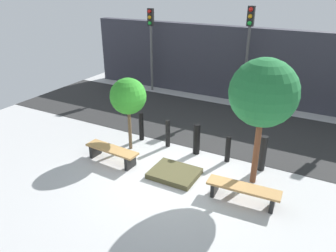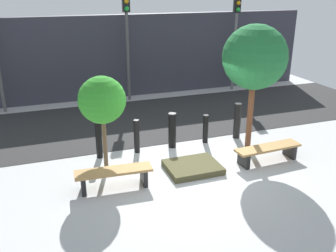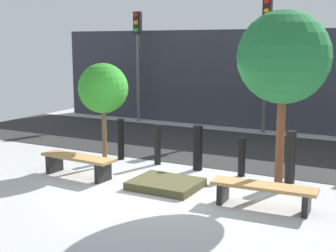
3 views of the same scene
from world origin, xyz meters
TOP-DOWN VIEW (x-y plane):
  - ground_plane at (0.00, 0.00)m, footprint 18.00×18.00m
  - road_strip at (0.00, 3.93)m, footprint 18.00×4.49m
  - building_facade at (0.00, 7.20)m, footprint 16.20×0.50m
  - bench_left at (-2.05, -0.28)m, footprint 1.78×0.55m
  - bench_right at (2.05, -0.28)m, footprint 1.86×0.55m
  - planter_bed at (0.00, -0.08)m, footprint 1.33×1.07m
  - tree_behind_left_bench at (-2.05, 0.71)m, footprint 1.15×1.15m
  - tree_behind_right_bench at (2.05, 0.71)m, footprint 1.73×1.73m
  - bollard_far_left at (-2.09, 1.44)m, footprint 0.17×0.17m
  - bollard_left at (-1.04, 1.44)m, footprint 0.16×0.16m
  - bollard_center at (0.00, 1.44)m, footprint 0.22×0.22m
  - bollard_right at (1.04, 1.44)m, footprint 0.16×0.16m
  - bollard_far_right at (2.09, 1.44)m, footprint 0.21×0.21m
  - traffic_light_west at (-4.70, 6.46)m, footprint 0.28×0.27m
  - traffic_light_mid_west at (0.00, 6.46)m, footprint 0.28×0.27m

SIDE VIEW (x-z plane):
  - ground_plane at x=0.00m, z-range 0.00..0.00m
  - road_strip at x=0.00m, z-range 0.00..0.01m
  - planter_bed at x=0.00m, z-range 0.00..0.16m
  - bench_right at x=2.05m, z-range 0.10..0.52m
  - bench_left at x=-2.05m, z-range 0.10..0.56m
  - bollard_right at x=1.04m, z-range 0.00..0.85m
  - bollard_left at x=-1.04m, z-range 0.00..0.95m
  - bollard_far_left at x=-2.09m, z-range 0.00..1.01m
  - bollard_center at x=0.00m, z-range 0.00..1.02m
  - bollard_far_right at x=2.09m, z-range 0.00..1.09m
  - building_facade at x=0.00m, z-range 0.00..3.28m
  - tree_behind_left_bench at x=-2.05m, z-range 0.62..3.02m
  - tree_behind_right_bench at x=2.05m, z-range 0.85..4.31m
  - traffic_light_west at x=-4.70m, z-range 0.74..4.67m
  - traffic_light_mid_west at x=0.00m, z-range 0.77..4.96m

